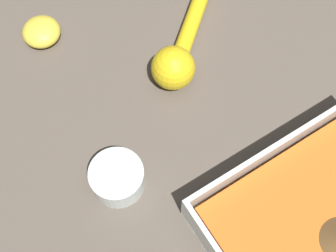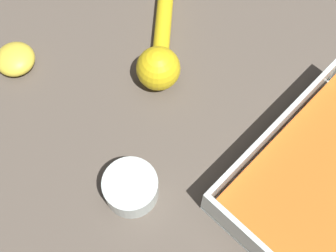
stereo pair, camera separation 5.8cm
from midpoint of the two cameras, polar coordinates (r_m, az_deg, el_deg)
ground_plane at (r=0.60m, az=14.66°, el=-7.89°), size 4.00×4.00×0.00m
spice_bowl at (r=0.56m, az=-7.50°, el=-7.83°), size 0.07×0.07×0.04m
lemon_squeezer at (r=0.64m, az=-3.58°, el=8.92°), size 0.18×0.16×0.06m
lemon_half at (r=0.68m, az=-20.48°, el=7.42°), size 0.05×0.05×0.03m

